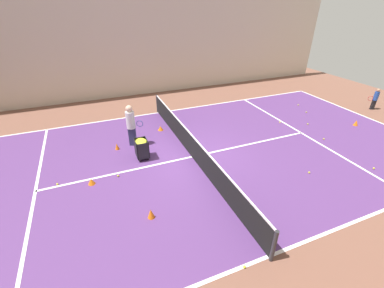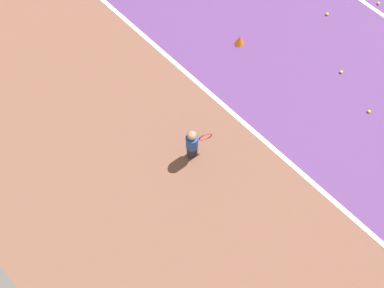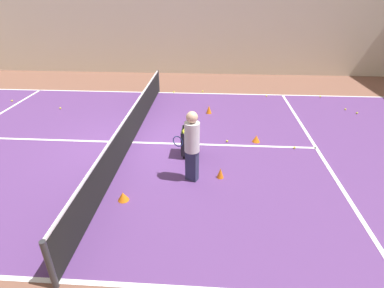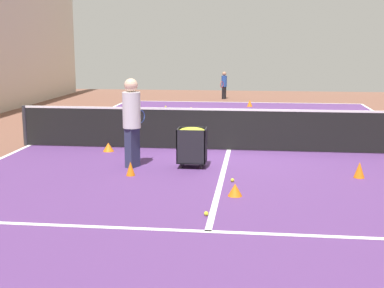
% 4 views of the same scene
% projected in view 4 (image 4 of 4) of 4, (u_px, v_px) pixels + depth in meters
% --- Properties ---
extents(ground_plane, '(31.66, 31.66, 0.00)m').
position_uv_depth(ground_plane, '(229.00, 150.00, 12.82)').
color(ground_plane, brown).
extents(court_playing_area, '(10.00, 20.52, 0.00)m').
position_uv_depth(court_playing_area, '(229.00, 150.00, 12.82)').
color(court_playing_area, '#563370').
rests_on(court_playing_area, ground).
extents(line_baseline_near, '(10.00, 0.10, 0.00)m').
position_uv_depth(line_baseline_near, '(241.00, 102.00, 22.83)').
color(line_baseline_near, white).
rests_on(line_baseline_near, ground).
extents(line_sideline_right, '(0.10, 20.52, 0.00)m').
position_uv_depth(line_sideline_right, '(30.00, 145.00, 13.40)').
color(line_sideline_right, white).
rests_on(line_sideline_right, ground).
extents(line_service_near, '(10.00, 0.10, 0.00)m').
position_uv_depth(line_service_near, '(237.00, 117.00, 18.32)').
color(line_service_near, white).
rests_on(line_service_near, ground).
extents(line_service_far, '(10.00, 0.10, 0.00)m').
position_uv_depth(line_service_far, '(208.00, 231.00, 7.32)').
color(line_service_far, white).
rests_on(line_service_far, ground).
extents(line_centre_service, '(0.10, 11.29, 0.00)m').
position_uv_depth(line_centre_service, '(229.00, 150.00, 12.82)').
color(line_centre_service, white).
rests_on(line_centre_service, ground).
extents(tennis_net, '(10.30, 0.10, 1.00)m').
position_uv_depth(tennis_net, '(229.00, 129.00, 12.72)').
color(tennis_net, '#2D2D33').
rests_on(tennis_net, ground).
extents(player_near_baseline, '(0.33, 0.59, 1.23)m').
position_uv_depth(player_near_baseline, '(224.00, 83.00, 24.09)').
color(player_near_baseline, black).
rests_on(player_near_baseline, ground).
extents(coach_at_net, '(0.49, 0.73, 1.83)m').
position_uv_depth(coach_at_net, '(132.00, 117.00, 10.90)').
color(coach_at_net, '#2D3351').
rests_on(coach_at_net, ground).
extents(ball_cart, '(0.59, 0.47, 0.84)m').
position_uv_depth(ball_cart, '(192.00, 140.00, 10.97)').
color(ball_cart, black).
rests_on(ball_cart, ground).
extents(training_cone_0, '(0.22, 0.22, 0.27)m').
position_uv_depth(training_cone_0, '(250.00, 103.00, 21.32)').
color(training_cone_0, orange).
rests_on(training_cone_0, ground).
extents(training_cone_1, '(0.26, 0.26, 0.21)m').
position_uv_depth(training_cone_1, '(108.00, 147.00, 12.65)').
color(training_cone_1, orange).
rests_on(training_cone_1, ground).
extents(training_cone_2, '(0.24, 0.24, 0.22)m').
position_uv_depth(training_cone_2, '(235.00, 190.00, 8.99)').
color(training_cone_2, orange).
rests_on(training_cone_2, ground).
extents(training_cone_3, '(0.21, 0.21, 0.31)m').
position_uv_depth(training_cone_3, '(359.00, 170.00, 10.19)').
color(training_cone_3, orange).
rests_on(training_cone_3, ground).
extents(training_cone_4, '(0.18, 0.18, 0.28)m').
position_uv_depth(training_cone_4, '(131.00, 169.00, 10.36)').
color(training_cone_4, orange).
rests_on(training_cone_4, ground).
extents(tennis_ball_0, '(0.07, 0.07, 0.07)m').
position_uv_depth(tennis_ball_0, '(222.00, 112.00, 19.34)').
color(tennis_ball_0, yellow).
rests_on(tennis_ball_0, ground).
extents(tennis_ball_2, '(0.07, 0.07, 0.07)m').
position_uv_depth(tennis_ball_2, '(206.00, 214.00, 7.98)').
color(tennis_ball_2, yellow).
rests_on(tennis_ball_2, ground).
extents(tennis_ball_5, '(0.07, 0.07, 0.07)m').
position_uv_depth(tennis_ball_5, '(264.00, 115.00, 18.66)').
color(tennis_ball_5, yellow).
rests_on(tennis_ball_5, ground).
extents(tennis_ball_7, '(0.07, 0.07, 0.07)m').
position_uv_depth(tennis_ball_7, '(232.00, 180.00, 9.90)').
color(tennis_ball_7, yellow).
rests_on(tennis_ball_7, ground).
extents(tennis_ball_10, '(0.07, 0.07, 0.07)m').
position_uv_depth(tennis_ball_10, '(191.00, 108.00, 20.55)').
color(tennis_ball_10, yellow).
rests_on(tennis_ball_10, ground).
extents(tennis_ball_13, '(0.07, 0.07, 0.07)m').
position_uv_depth(tennis_ball_13, '(166.00, 107.00, 21.04)').
color(tennis_ball_13, yellow).
rests_on(tennis_ball_13, ground).
extents(tennis_ball_14, '(0.07, 0.07, 0.07)m').
position_uv_depth(tennis_ball_14, '(337.00, 117.00, 18.27)').
color(tennis_ball_14, yellow).
rests_on(tennis_ball_14, ground).
extents(tennis_ball_15, '(0.07, 0.07, 0.07)m').
position_uv_depth(tennis_ball_15, '(324.00, 127.00, 15.97)').
color(tennis_ball_15, yellow).
rests_on(tennis_ball_15, ground).
extents(tennis_ball_18, '(0.07, 0.07, 0.07)m').
position_uv_depth(tennis_ball_18, '(199.00, 117.00, 18.28)').
color(tennis_ball_18, yellow).
rests_on(tennis_ball_18, ground).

